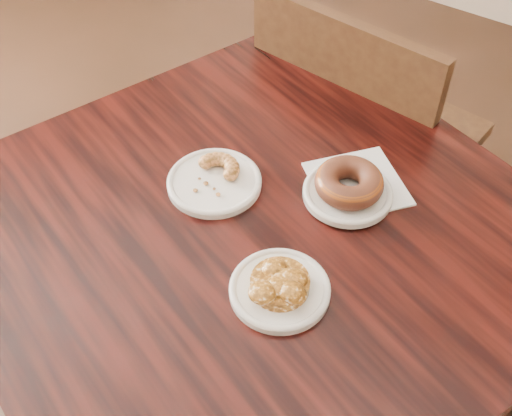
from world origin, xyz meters
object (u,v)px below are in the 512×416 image
Objects in this scene: glazed_donut at (349,182)px; cruller_fragment at (214,175)px; cafe_table at (254,339)px; apple_fritter at (280,282)px; chair_far at (374,137)px.

glazed_donut reaches higher than cruller_fragment.
cruller_fragment reaches higher than cafe_table.
apple_fritter is (0.01, -0.24, -0.01)m from glazed_donut.
apple_fritter is at bearing -20.42° from cafe_table.
apple_fritter is 0.27m from cruller_fragment.
chair_far reaches higher than glazed_donut.
glazed_donut is 0.93× the size of apple_fritter.
chair_far is at bearing 107.24° from glazed_donut.
glazed_donut is at bearing 74.85° from cafe_table.
cruller_fragment is (-0.23, 0.14, -0.00)m from apple_fritter.
chair_far is at bearing 102.70° from apple_fritter.
cafe_table is 7.27× the size of apple_fritter.
cafe_table is 0.67m from chair_far.
chair_far reaches higher than apple_fritter.
chair_far reaches higher than cafe_table.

